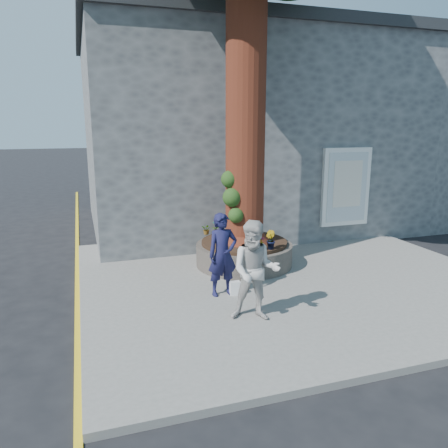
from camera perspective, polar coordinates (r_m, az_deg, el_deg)
name	(u,v)px	position (r m, az deg, el deg)	size (l,w,h in m)	color
ground	(242,305)	(8.66, 2.37, -10.52)	(120.00, 120.00, 0.00)	black
pavement	(289,277)	(10.06, 8.42, -6.88)	(9.00, 8.00, 0.12)	slate
yellow_line	(78,305)	(9.10, -18.59, -9.99)	(0.10, 30.00, 0.01)	yellow
stone_shop	(238,132)	(15.56, 1.78, 11.89)	(10.30, 8.30, 6.30)	#4E5053
neighbour_shop	(422,135)	(19.79, 24.50, 10.53)	(6.00, 8.00, 6.00)	#4E5053
planter	(244,253)	(10.54, 2.64, -3.79)	(2.30, 2.30, 0.60)	black
man	(223,255)	(8.56, -0.19, -4.03)	(0.60, 0.40, 1.65)	#15153A
woman	(255,271)	(7.51, 4.12, -6.13)	(0.85, 0.67, 1.76)	#B7B3AF
shopping_bag	(235,288)	(8.77, 1.43, -8.37)	(0.20, 0.12, 0.28)	white
plant_a	(216,227)	(11.05, -1.05, -0.40)	(0.18, 0.12, 0.35)	gray
plant_b	(270,240)	(9.76, 6.06, -2.07)	(0.23, 0.23, 0.42)	gray
plant_c	(261,243)	(9.69, 4.91, -2.53)	(0.17, 0.17, 0.30)	gray
plant_d	(207,229)	(10.99, -2.27, -0.69)	(0.24, 0.22, 0.27)	gray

